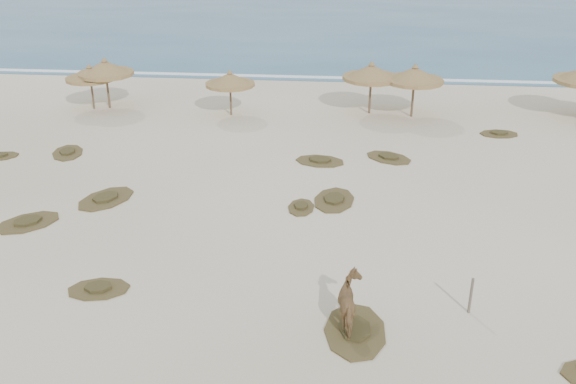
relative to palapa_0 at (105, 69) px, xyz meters
The scene contains 20 objects.
ground 22.42m from the palapa_0, 54.67° to the right, with size 160.00×160.00×0.00m, color beige.
foam_line 15.24m from the palapa_0, 31.16° to the left, with size 70.00×0.60×0.01m, color white.
palapa_0 is the anchor object (origin of this frame).
palapa_1 0.90m from the palapa_0, 162.03° to the right, with size 3.62×3.62×2.55m.
palapa_2 7.14m from the palapa_0, ahead, with size 3.27×3.27×2.52m.
palapa_3 16.95m from the palapa_0, ahead, with size 4.11×4.11×2.93m.
palapa_4 14.68m from the palapa_0, ahead, with size 3.90×3.90×2.92m.
horse 23.66m from the palapa_0, 54.47° to the right, with size 0.77×1.69×1.43m, color olive.
fence_post_far 25.11m from the palapa_0, 46.94° to the right, with size 0.08×0.08×1.14m, color #6E6152.
scrub_0 14.42m from the palapa_0, 82.38° to the right, with size 2.77×2.72×0.16m.
scrub_1 12.74m from the palapa_0, 71.26° to the right, with size 2.65×3.03×0.16m.
scrub_2 16.93m from the palapa_0, 45.37° to the right, with size 1.08×1.60×0.16m.
scrub_3 17.31m from the palapa_0, 40.60° to the right, with size 1.90×2.61×0.16m.
scrub_6 7.50m from the palapa_0, 86.06° to the right, with size 1.96×2.45×0.16m.
scrub_7 16.84m from the palapa_0, 22.58° to the right, with size 2.62×2.40×0.16m.
scrub_8 8.53m from the palapa_0, 107.25° to the right, with size 1.98×1.66×0.16m.
scrub_9 24.04m from the palapa_0, 54.67° to the right, with size 1.77×2.68×0.16m.
scrub_10 21.40m from the palapa_0, ahead, with size 2.05×1.44×0.16m.
scrub_11 19.27m from the palapa_0, 71.55° to the right, with size 2.11×1.58×0.16m.
scrub_13 14.37m from the palapa_0, 30.05° to the right, with size 2.44×1.79×0.16m.
Camera 1 is at (0.42, -15.85, 10.88)m, focal length 40.00 mm.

